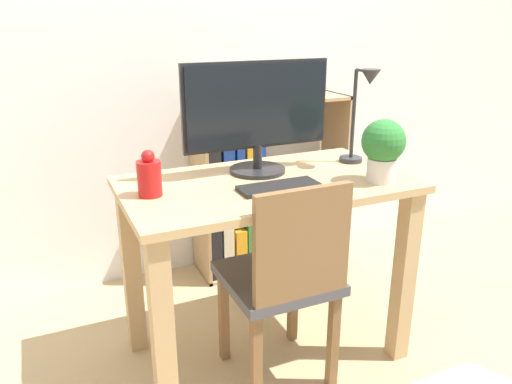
# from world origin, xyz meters

# --- Properties ---
(ground_plane) EXTENTS (10.00, 10.00, 0.00)m
(ground_plane) POSITION_xyz_m (0.00, 0.00, 0.00)
(ground_plane) COLOR tan
(wall_back) EXTENTS (8.00, 0.05, 2.60)m
(wall_back) POSITION_xyz_m (0.00, 0.92, 1.30)
(wall_back) COLOR white
(wall_back) RESTS_ON ground_plane
(desk) EXTENTS (1.11, 0.63, 0.78)m
(desk) POSITION_xyz_m (0.00, 0.00, 0.60)
(desk) COLOR tan
(desk) RESTS_ON ground_plane
(monitor) EXTENTS (0.61, 0.23, 0.44)m
(monitor) POSITION_xyz_m (0.02, 0.12, 1.02)
(monitor) COLOR #232326
(monitor) RESTS_ON desk
(keyboard) EXTENTS (0.30, 0.12, 0.02)m
(keyboard) POSITION_xyz_m (-0.00, -0.11, 0.78)
(keyboard) COLOR black
(keyboard) RESTS_ON desk
(vase) EXTENTS (0.09, 0.09, 0.17)m
(vase) POSITION_xyz_m (-0.45, 0.02, 0.85)
(vase) COLOR red
(vase) RESTS_ON desk
(desk_lamp) EXTENTS (0.10, 0.19, 0.40)m
(desk_lamp) POSITION_xyz_m (0.45, 0.04, 1.02)
(desk_lamp) COLOR #2D2D33
(desk_lamp) RESTS_ON desk
(potted_plant) EXTENTS (0.16, 0.16, 0.24)m
(potted_plant) POSITION_xyz_m (0.39, -0.19, 0.91)
(potted_plant) COLOR silver
(potted_plant) RESTS_ON desk
(chair) EXTENTS (0.40, 0.40, 0.85)m
(chair) POSITION_xyz_m (-0.02, -0.20, 0.47)
(chair) COLOR #4C4C51
(chair) RESTS_ON ground_plane
(bookshelf) EXTENTS (0.85, 0.28, 0.97)m
(bookshelf) POSITION_xyz_m (0.23, 0.75, 0.44)
(bookshelf) COLOR tan
(bookshelf) RESTS_ON ground_plane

